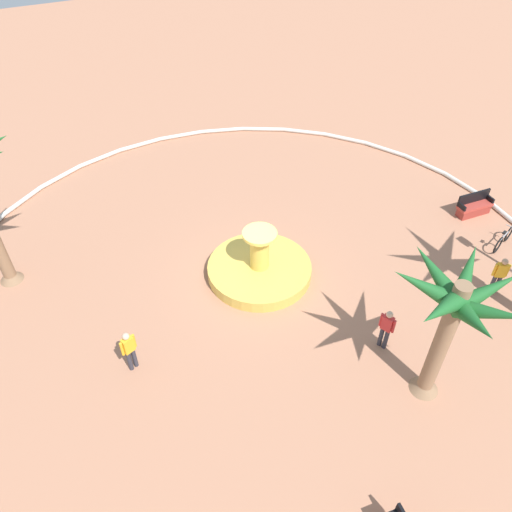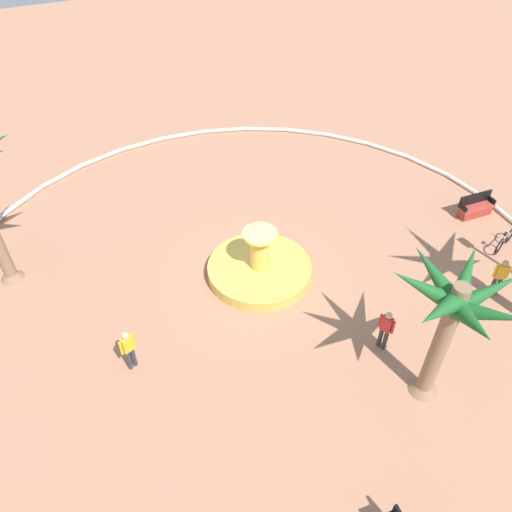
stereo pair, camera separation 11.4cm
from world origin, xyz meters
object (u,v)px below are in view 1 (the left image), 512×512
(bench_east, at_px, (474,207))
(bicycle_red_frame, at_px, (504,239))
(palm_tree_by_curb, at_px, (454,312))
(person_pedestrian_stroll, at_px, (129,349))
(fountain, at_px, (259,268))
(person_cyclist_photo, at_px, (386,328))
(person_cyclist_helmet, at_px, (499,274))

(bench_east, height_order, bicycle_red_frame, bench_east)
(bench_east, bearing_deg, palm_tree_by_curb, 127.91)
(bench_east, bearing_deg, person_pedestrian_stroll, 95.14)
(fountain, distance_m, palm_tree_by_curb, 7.72)
(bicycle_red_frame, xyz_separation_m, person_cyclist_photo, (-1.97, 7.35, 0.54))
(fountain, height_order, person_cyclist_helmet, fountain)
(person_cyclist_photo, height_order, person_pedestrian_stroll, person_cyclist_photo)
(bench_east, distance_m, bicycle_red_frame, 2.20)
(bench_east, xyz_separation_m, bicycle_red_frame, (-2.14, 0.51, 0.04))
(palm_tree_by_curb, distance_m, bench_east, 10.25)
(bench_east, bearing_deg, person_cyclist_photo, 117.64)
(palm_tree_by_curb, xyz_separation_m, person_cyclist_photo, (1.88, 0.17, -2.57))
(person_cyclist_photo, bearing_deg, bench_east, -62.36)
(bicycle_red_frame, bearing_deg, person_cyclist_helmet, 127.63)
(fountain, distance_m, person_cyclist_photo, 5.25)
(palm_tree_by_curb, height_order, person_cyclist_helmet, palm_tree_by_curb)
(person_cyclist_photo, xyz_separation_m, person_pedestrian_stroll, (2.73, 7.52, -0.01))
(fountain, xyz_separation_m, bench_east, (-0.66, -9.96, 0.05))
(bench_east, height_order, person_pedestrian_stroll, person_pedestrian_stroll)
(person_cyclist_photo, distance_m, person_pedestrian_stroll, 8.00)
(bicycle_red_frame, bearing_deg, fountain, 73.51)
(palm_tree_by_curb, height_order, bicycle_red_frame, palm_tree_by_curb)
(bicycle_red_frame, xyz_separation_m, person_cyclist_helmet, (-1.73, 2.24, 0.51))
(person_pedestrian_stroll, bearing_deg, person_cyclist_photo, -109.98)
(fountain, bearing_deg, person_cyclist_photo, -156.20)
(bench_east, xyz_separation_m, person_cyclist_photo, (-4.12, 7.86, 0.58))
(bicycle_red_frame, xyz_separation_m, person_pedestrian_stroll, (0.76, 14.86, 0.53))
(bench_east, distance_m, person_cyclist_helmet, 4.78)
(fountain, height_order, person_pedestrian_stroll, fountain)
(palm_tree_by_curb, xyz_separation_m, person_cyclist_helmet, (2.12, -4.94, -2.61))
(palm_tree_by_curb, bearing_deg, fountain, 18.86)
(person_cyclist_photo, bearing_deg, person_cyclist_helmet, -87.21)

